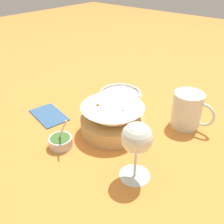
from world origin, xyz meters
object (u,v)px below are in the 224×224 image
object	(u,v)px
sauce_cup	(61,141)
wine_glass	(137,140)
food_basket	(112,119)
side_plate	(120,93)
beer_mug	(187,111)

from	to	relation	value
sauce_cup	wine_glass	size ratio (longest dim) A/B	0.68
food_basket	wine_glass	bearing A→B (deg)	-33.66
wine_glass	side_plate	world-z (taller)	wine_glass
food_basket	side_plate	bearing A→B (deg)	122.76
food_basket	side_plate	distance (m)	0.25
side_plate	food_basket	bearing A→B (deg)	-57.24
sauce_cup	wine_glass	world-z (taller)	wine_glass
wine_glass	sauce_cup	bearing A→B (deg)	-169.07
sauce_cup	food_basket	bearing A→B (deg)	68.57
food_basket	beer_mug	bearing A→B (deg)	47.24
sauce_cup	beer_mug	xyz separation A→B (m)	(0.23, 0.34, 0.04)
food_basket	beer_mug	xyz separation A→B (m)	(0.17, 0.18, 0.01)
sauce_cup	side_plate	bearing A→B (deg)	100.89
sauce_cup	side_plate	size ratio (longest dim) A/B	0.63
sauce_cup	beer_mug	distance (m)	0.41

